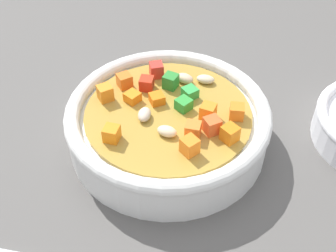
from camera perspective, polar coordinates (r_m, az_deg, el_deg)
ground_plane at (r=44.31cm, az=0.00°, el=-2.91°), size 140.00×140.00×2.00cm
soup_bowl_main at (r=41.81cm, az=0.01°, el=0.43°), size 19.75×19.75×5.48cm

